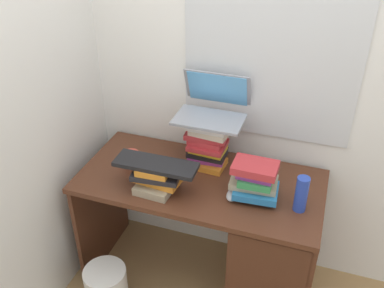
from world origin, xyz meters
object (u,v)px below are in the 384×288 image
book_stack_keyboard_riser (156,178)px  desk (254,243)px  book_stack_tall (208,142)px  book_stack_side (255,181)px  keyboard (156,164)px  water_bottle (301,194)px  laptop (213,106)px  mug (131,159)px  computer_mouse (233,195)px

book_stack_keyboard_riser → desk: bearing=13.7°
book_stack_tall → book_stack_side: book_stack_tall is taller
keyboard → water_bottle: 0.72m
laptop → mug: bearing=-152.4°
desk → laptop: size_ratio=3.60×
water_bottle → desk: bearing=165.9°
book_stack_keyboard_riser → computer_mouse: bearing=8.3°
desk → book_stack_tall: 0.61m
laptop → computer_mouse: laptop is taller
book_stack_tall → keyboard: size_ratio=0.67×
book_stack_tall → book_stack_keyboard_riser: book_stack_tall is taller
book_stack_tall → computer_mouse: bearing=-49.0°
computer_mouse → water_bottle: 0.33m
book_stack_keyboard_riser → book_stack_side: book_stack_side is taller
mug → water_bottle: water_bottle is taller
desk → keyboard: 0.72m
mug → computer_mouse: bearing=-8.3°
book_stack_keyboard_riser → water_bottle: water_bottle is taller
laptop → water_bottle: laptop is taller
mug → book_stack_tall: bearing=20.2°
book_stack_tall → water_bottle: size_ratio=1.50×
laptop → book_stack_tall: bearing=-92.0°
keyboard → water_bottle: (0.71, 0.07, -0.06)m
keyboard → laptop: bearing=61.4°
laptop → mug: 0.54m
computer_mouse → book_stack_side: bearing=23.1°
book_stack_side → book_stack_tall: bearing=147.7°
keyboard → water_bottle: size_ratio=2.24×
laptop → mug: (-0.40, -0.21, -0.29)m
water_bottle → book_stack_tall: bearing=157.8°
book_stack_keyboard_riser → water_bottle: bearing=5.9°
computer_mouse → water_bottle: (0.33, 0.02, 0.08)m
mug → book_stack_keyboard_riser: bearing=-34.1°
desk → book_stack_keyboard_riser: size_ratio=5.11×
book_stack_side → computer_mouse: book_stack_side is taller
book_stack_tall → desk: bearing=-26.8°
book_stack_tall → book_stack_keyboard_riser: 0.35m
mug → water_bottle: 0.93m
computer_mouse → keyboard: bearing=-171.6°
desk → computer_mouse: 0.39m
mug → laptop: bearing=27.6°
book_stack_side → keyboard: 0.50m
water_bottle → computer_mouse: bearing=-177.0°
desk → book_stack_tall: book_stack_tall is taller
book_stack_side → keyboard: (-0.48, -0.10, 0.05)m
desk → laptop: (-0.32, 0.23, 0.68)m
keyboard → desk: bearing=13.0°
desk → book_stack_side: (-0.02, -0.03, 0.44)m
book_stack_tall → computer_mouse: book_stack_tall is taller
book_stack_tall → computer_mouse: 0.33m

